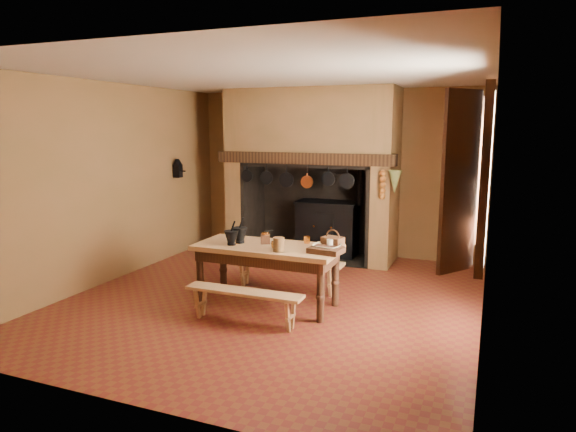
% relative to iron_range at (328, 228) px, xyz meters
% --- Properties ---
extents(floor, '(5.50, 5.50, 0.00)m').
position_rel_iron_range_xyz_m(floor, '(0.04, -2.45, -0.48)').
color(floor, '#602D16').
rests_on(floor, ground).
extents(ceiling, '(5.50, 5.50, 0.00)m').
position_rel_iron_range_xyz_m(ceiling, '(0.04, -2.45, 2.32)').
color(ceiling, silver).
rests_on(ceiling, back_wall).
extents(back_wall, '(5.00, 0.02, 2.80)m').
position_rel_iron_range_xyz_m(back_wall, '(0.04, 0.30, 0.92)').
color(back_wall, brown).
rests_on(back_wall, floor).
extents(wall_left, '(0.02, 5.50, 2.80)m').
position_rel_iron_range_xyz_m(wall_left, '(-2.46, -2.45, 0.92)').
color(wall_left, brown).
rests_on(wall_left, floor).
extents(wall_right, '(0.02, 5.50, 2.80)m').
position_rel_iron_range_xyz_m(wall_right, '(2.54, -2.45, 0.92)').
color(wall_right, brown).
rests_on(wall_right, floor).
extents(wall_front, '(5.00, 0.02, 2.80)m').
position_rel_iron_range_xyz_m(wall_front, '(0.04, -5.20, 0.92)').
color(wall_front, brown).
rests_on(wall_front, floor).
extents(chimney_breast, '(2.95, 0.96, 2.80)m').
position_rel_iron_range_xyz_m(chimney_breast, '(-0.26, -0.14, 1.33)').
color(chimney_breast, brown).
rests_on(chimney_breast, floor).
extents(iron_range, '(1.12, 0.55, 1.60)m').
position_rel_iron_range_xyz_m(iron_range, '(0.00, 0.00, 0.00)').
color(iron_range, black).
rests_on(iron_range, floor).
extents(hearth_pans, '(0.51, 0.62, 0.20)m').
position_rel_iron_range_xyz_m(hearth_pans, '(-1.01, -0.23, -0.39)').
color(hearth_pans, orange).
rests_on(hearth_pans, floor).
extents(hanging_pans, '(1.92, 0.29, 0.27)m').
position_rel_iron_range_xyz_m(hanging_pans, '(-0.30, -0.64, 0.88)').
color(hanging_pans, black).
rests_on(hanging_pans, chimney_breast).
extents(onion_string, '(0.12, 0.10, 0.46)m').
position_rel_iron_range_xyz_m(onion_string, '(1.04, -0.66, 0.85)').
color(onion_string, '#995D1C').
rests_on(onion_string, chimney_breast).
extents(herb_bunch, '(0.20, 0.20, 0.35)m').
position_rel_iron_range_xyz_m(herb_bunch, '(1.22, -0.66, 0.90)').
color(herb_bunch, brown).
rests_on(herb_bunch, chimney_breast).
extents(window, '(0.39, 1.75, 1.76)m').
position_rel_iron_range_xyz_m(window, '(2.39, -2.85, 1.22)').
color(window, white).
rests_on(window, wall_right).
extents(wall_coffee_mill, '(0.23, 0.16, 0.31)m').
position_rel_iron_range_xyz_m(wall_coffee_mill, '(-2.38, -0.90, 1.03)').
color(wall_coffee_mill, black).
rests_on(wall_coffee_mill, wall_left).
extents(work_table, '(1.76, 0.78, 0.76)m').
position_rel_iron_range_xyz_m(work_table, '(0.06, -2.67, 0.16)').
color(work_table, tan).
rests_on(work_table, floor).
extents(bench_front, '(1.38, 0.24, 0.39)m').
position_rel_iron_range_xyz_m(bench_front, '(0.06, -3.32, -0.19)').
color(bench_front, tan).
rests_on(bench_front, floor).
extents(bench_back, '(1.55, 0.27, 0.44)m').
position_rel_iron_range_xyz_m(bench_back, '(0.06, -2.04, -0.16)').
color(bench_back, tan).
rests_on(bench_back, floor).
extents(mortar_large, '(0.19, 0.19, 0.33)m').
position_rel_iron_range_xyz_m(mortar_large, '(-0.30, -2.68, 0.39)').
color(mortar_large, black).
rests_on(mortar_large, work_table).
extents(mortar_small, '(0.18, 0.18, 0.30)m').
position_rel_iron_range_xyz_m(mortar_small, '(-0.35, -2.82, 0.38)').
color(mortar_small, black).
rests_on(mortar_small, work_table).
extents(coffee_grinder, '(0.17, 0.15, 0.18)m').
position_rel_iron_range_xyz_m(coffee_grinder, '(0.00, -2.59, 0.34)').
color(coffee_grinder, '#361C11').
rests_on(coffee_grinder, work_table).
extents(brass_mug_a, '(0.10, 0.10, 0.09)m').
position_rel_iron_range_xyz_m(brass_mug_a, '(-0.36, -2.77, 0.32)').
color(brass_mug_a, orange).
rests_on(brass_mug_a, work_table).
extents(brass_mug_b, '(0.10, 0.10, 0.09)m').
position_rel_iron_range_xyz_m(brass_mug_b, '(0.47, -2.38, 0.32)').
color(brass_mug_b, orange).
rests_on(brass_mug_b, work_table).
extents(mixing_bowl, '(0.36, 0.36, 0.08)m').
position_rel_iron_range_xyz_m(mixing_bowl, '(0.82, -2.68, 0.32)').
color(mixing_bowl, '#C4BA96').
rests_on(mixing_bowl, work_table).
extents(stoneware_crock, '(0.17, 0.17, 0.16)m').
position_rel_iron_range_xyz_m(stoneware_crock, '(0.31, -2.91, 0.36)').
color(stoneware_crock, brown).
rests_on(stoneware_crock, work_table).
extents(glass_jar, '(0.09, 0.09, 0.13)m').
position_rel_iron_range_xyz_m(glass_jar, '(0.84, -2.63, 0.34)').
color(glass_jar, beige).
rests_on(glass_jar, work_table).
extents(wicker_basket, '(0.27, 0.23, 0.23)m').
position_rel_iron_range_xyz_m(wicker_basket, '(0.84, -2.51, 0.35)').
color(wicker_basket, '#522D18').
rests_on(wicker_basket, work_table).
extents(wooden_tray, '(0.41, 0.32, 0.06)m').
position_rel_iron_range_xyz_m(wooden_tray, '(0.84, -2.77, 0.31)').
color(wooden_tray, '#361C11').
rests_on(wooden_tray, work_table).
extents(brass_cup, '(0.13, 0.13, 0.09)m').
position_rel_iron_range_xyz_m(brass_cup, '(0.24, -2.81, 0.32)').
color(brass_cup, orange).
rests_on(brass_cup, work_table).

